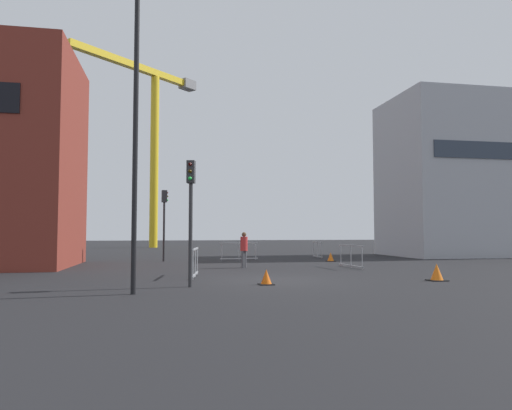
# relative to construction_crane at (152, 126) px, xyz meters

# --- Properties ---
(ground) EXTENTS (160.00, 160.00, 0.00)m
(ground) POSITION_rel_construction_crane_xyz_m (5.42, -35.95, -13.31)
(ground) COLOR black
(office_block) EXTENTS (10.28, 7.21, 11.21)m
(office_block) POSITION_rel_construction_crane_xyz_m (22.55, -21.70, -7.70)
(office_block) COLOR #A8AAB2
(office_block) RESTS_ON ground
(construction_crane) EXTENTS (12.68, 12.06, 19.75)m
(construction_crane) POSITION_rel_construction_crane_xyz_m (0.00, 0.00, 0.00)
(construction_crane) COLOR yellow
(construction_crane) RESTS_ON ground
(streetlamp_tall) EXTENTS (1.54, 0.83, 9.23)m
(streetlamp_tall) POSITION_rel_construction_crane_xyz_m (0.73, -38.99, -8.03)
(streetlamp_tall) COLOR black
(streetlamp_tall) RESTS_ON ground
(traffic_light_island) EXTENTS (0.39, 0.29, 4.11)m
(traffic_light_island) POSITION_rel_construction_crane_xyz_m (1.57, -24.41, -10.56)
(traffic_light_island) COLOR #232326
(traffic_light_island) RESTS_ON ground
(traffic_light_verge) EXTENTS (0.30, 0.39, 3.91)m
(traffic_light_verge) POSITION_rel_construction_crane_xyz_m (2.47, -37.47, -10.68)
(traffic_light_verge) COLOR #2D2D30
(traffic_light_verge) RESTS_ON ground
(pedestrian_walking) EXTENTS (0.34, 0.34, 1.68)m
(pedestrian_walking) POSITION_rel_construction_crane_xyz_m (5.32, -30.17, -12.33)
(pedestrian_walking) COLOR #4C4C51
(pedestrian_walking) RESTS_ON ground
(safety_barrier_right_run) EXTENTS (2.31, 0.22, 1.08)m
(safety_barrier_right_run) POSITION_rel_construction_crane_xyz_m (6.00, -24.08, -12.74)
(safety_barrier_right_run) COLOR #B2B5BA
(safety_barrier_right_run) RESTS_ON ground
(safety_barrier_front) EXTENTS (0.07, 1.87, 1.08)m
(safety_barrier_front) POSITION_rel_construction_crane_xyz_m (11.39, -22.61, -12.74)
(safety_barrier_front) COLOR #9EA0A5
(safety_barrier_front) RESTS_ON ground
(safety_barrier_mid_span) EXTENTS (0.28, 2.40, 1.08)m
(safety_barrier_mid_span) POSITION_rel_construction_crane_xyz_m (10.29, -31.07, -12.74)
(safety_barrier_mid_span) COLOR gray
(safety_barrier_mid_span) RESTS_ON ground
(safety_barrier_rear) EXTENTS (0.37, 2.27, 1.08)m
(safety_barrier_rear) POSITION_rel_construction_crane_xyz_m (2.80, -34.29, -12.74)
(safety_barrier_rear) COLOR #9EA0A5
(safety_barrier_rear) RESTS_ON ground
(traffic_cone_by_barrier) EXTENTS (0.51, 0.51, 0.52)m
(traffic_cone_by_barrier) POSITION_rel_construction_crane_xyz_m (11.01, -26.21, -13.07)
(traffic_cone_by_barrier) COLOR black
(traffic_cone_by_barrier) RESTS_ON ground
(traffic_cone_orange) EXTENTS (0.59, 0.59, 0.59)m
(traffic_cone_orange) POSITION_rel_construction_crane_xyz_m (10.97, -37.17, -13.03)
(traffic_cone_orange) COLOR black
(traffic_cone_orange) RESTS_ON ground
(traffic_cone_on_verge) EXTENTS (0.48, 0.48, 0.49)m
(traffic_cone_on_verge) POSITION_rel_construction_crane_xyz_m (4.90, -37.28, -13.08)
(traffic_cone_on_verge) COLOR black
(traffic_cone_on_verge) RESTS_ON ground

